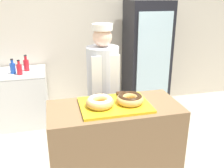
{
  "coord_description": "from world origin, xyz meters",
  "views": [
    {
      "loc": [
        -0.52,
        -2.0,
        1.93
      ],
      "look_at": [
        0.0,
        0.1,
        1.13
      ],
      "focal_mm": 40.0,
      "sensor_mm": 36.0,
      "label": 1
    }
  ],
  "objects_px": {
    "bottle_red_b": "(19,69)",
    "brownie_back_left": "(100,96)",
    "serving_tray": "(115,105)",
    "chest_freezer": "(19,98)",
    "baker_person": "(103,91)",
    "bottle_red": "(26,65)",
    "donut_chocolate_glaze": "(130,98)",
    "brownie_back_right": "(121,94)",
    "beverage_fridge": "(146,58)",
    "donut_light_glaze": "(100,102)",
    "bottle_blue_b": "(13,68)"
  },
  "relations": [
    {
      "from": "bottle_red_b",
      "to": "brownie_back_left",
      "type": "bearing_deg",
      "value": -58.49
    },
    {
      "from": "serving_tray",
      "to": "chest_freezer",
      "type": "xyz_separation_m",
      "value": [
        -1.06,
        1.73,
        -0.54
      ]
    },
    {
      "from": "baker_person",
      "to": "bottle_red",
      "type": "height_order",
      "value": "baker_person"
    },
    {
      "from": "donut_chocolate_glaze",
      "to": "serving_tray",
      "type": "bearing_deg",
      "value": 171.87
    },
    {
      "from": "brownie_back_right",
      "to": "serving_tray",
      "type": "bearing_deg",
      "value": -122.2
    },
    {
      "from": "bottle_red",
      "to": "bottle_red_b",
      "type": "distance_m",
      "value": 0.19
    },
    {
      "from": "brownie_back_right",
      "to": "chest_freezer",
      "type": "xyz_separation_m",
      "value": [
        -1.17,
        1.56,
        -0.57
      ]
    },
    {
      "from": "serving_tray",
      "to": "beverage_fridge",
      "type": "bearing_deg",
      "value": 60.26
    },
    {
      "from": "baker_person",
      "to": "donut_light_glaze",
      "type": "bearing_deg",
      "value": -104.32
    },
    {
      "from": "donut_chocolate_glaze",
      "to": "bottle_blue_b",
      "type": "height_order",
      "value": "donut_chocolate_glaze"
    },
    {
      "from": "bottle_red",
      "to": "serving_tray",
      "type": "bearing_deg",
      "value": -63.09
    },
    {
      "from": "bottle_blue_b",
      "to": "brownie_back_right",
      "type": "bearing_deg",
      "value": -51.91
    },
    {
      "from": "baker_person",
      "to": "bottle_red",
      "type": "distance_m",
      "value": 1.46
    },
    {
      "from": "donut_light_glaze",
      "to": "brownie_back_left",
      "type": "distance_m",
      "value": 0.19
    },
    {
      "from": "brownie_back_right",
      "to": "chest_freezer",
      "type": "height_order",
      "value": "brownie_back_right"
    },
    {
      "from": "donut_light_glaze",
      "to": "bottle_red_b",
      "type": "relative_size",
      "value": 1.16
    },
    {
      "from": "donut_light_glaze",
      "to": "brownie_back_left",
      "type": "bearing_deg",
      "value": 79.99
    },
    {
      "from": "donut_light_glaze",
      "to": "brownie_back_left",
      "type": "height_order",
      "value": "donut_light_glaze"
    },
    {
      "from": "donut_light_glaze",
      "to": "brownie_back_left",
      "type": "xyz_separation_m",
      "value": [
        0.03,
        0.19,
        -0.03
      ]
    },
    {
      "from": "bottle_red",
      "to": "bottle_red_b",
      "type": "relative_size",
      "value": 1.11
    },
    {
      "from": "brownie_back_left",
      "to": "bottle_red_b",
      "type": "bearing_deg",
      "value": 121.51
    },
    {
      "from": "baker_person",
      "to": "bottle_red_b",
      "type": "xyz_separation_m",
      "value": [
        -1.01,
        0.96,
        0.05
      ]
    },
    {
      "from": "brownie_back_right",
      "to": "bottle_red_b",
      "type": "distance_m",
      "value": 1.79
    },
    {
      "from": "brownie_back_left",
      "to": "bottle_red",
      "type": "bearing_deg",
      "value": 116.32
    },
    {
      "from": "donut_chocolate_glaze",
      "to": "bottle_blue_b",
      "type": "relative_size",
      "value": 1.16
    },
    {
      "from": "brownie_back_left",
      "to": "beverage_fridge",
      "type": "height_order",
      "value": "beverage_fridge"
    },
    {
      "from": "bottle_red_b",
      "to": "brownie_back_right",
      "type": "bearing_deg",
      "value": -52.68
    },
    {
      "from": "donut_chocolate_glaze",
      "to": "chest_freezer",
      "type": "height_order",
      "value": "donut_chocolate_glaze"
    },
    {
      "from": "donut_chocolate_glaze",
      "to": "beverage_fridge",
      "type": "relative_size",
      "value": 0.14
    },
    {
      "from": "bottle_red",
      "to": "bottle_red_b",
      "type": "bearing_deg",
      "value": -115.45
    },
    {
      "from": "serving_tray",
      "to": "brownie_back_right",
      "type": "relative_size",
      "value": 8.46
    },
    {
      "from": "bottle_blue_b",
      "to": "serving_tray",
      "type": "bearing_deg",
      "value": -57.32
    },
    {
      "from": "donut_chocolate_glaze",
      "to": "baker_person",
      "type": "bearing_deg",
      "value": 99.8
    },
    {
      "from": "serving_tray",
      "to": "brownie_back_right",
      "type": "bearing_deg",
      "value": 57.8
    },
    {
      "from": "donut_chocolate_glaze",
      "to": "bottle_red",
      "type": "relative_size",
      "value": 1.04
    },
    {
      "from": "brownie_back_right",
      "to": "beverage_fridge",
      "type": "relative_size",
      "value": 0.04
    },
    {
      "from": "brownie_back_right",
      "to": "baker_person",
      "type": "distance_m",
      "value": 0.49
    },
    {
      "from": "brownie_back_right",
      "to": "donut_chocolate_glaze",
      "type": "bearing_deg",
      "value": -79.99
    },
    {
      "from": "donut_chocolate_glaze",
      "to": "brownie_back_left",
      "type": "height_order",
      "value": "donut_chocolate_glaze"
    },
    {
      "from": "beverage_fridge",
      "to": "bottle_red",
      "type": "bearing_deg",
      "value": 178.76
    },
    {
      "from": "brownie_back_left",
      "to": "baker_person",
      "type": "distance_m",
      "value": 0.5
    },
    {
      "from": "bottle_blue_b",
      "to": "beverage_fridge",
      "type": "bearing_deg",
      "value": 1.31
    },
    {
      "from": "bottle_red_b",
      "to": "baker_person",
      "type": "bearing_deg",
      "value": -43.66
    },
    {
      "from": "baker_person",
      "to": "brownie_back_right",
      "type": "bearing_deg",
      "value": -80.29
    },
    {
      "from": "donut_chocolate_glaze",
      "to": "brownie_back_right",
      "type": "height_order",
      "value": "donut_chocolate_glaze"
    },
    {
      "from": "bottle_red",
      "to": "bottle_blue_b",
      "type": "xyz_separation_m",
      "value": [
        -0.18,
        -0.09,
        -0.01
      ]
    },
    {
      "from": "donut_light_glaze",
      "to": "baker_person",
      "type": "xyz_separation_m",
      "value": [
        0.17,
        0.65,
        -0.17
      ]
    },
    {
      "from": "brownie_back_right",
      "to": "chest_freezer",
      "type": "relative_size",
      "value": 0.09
    },
    {
      "from": "brownie_back_right",
      "to": "bottle_red",
      "type": "height_order",
      "value": "bottle_red"
    },
    {
      "from": "donut_light_glaze",
      "to": "bottle_blue_b",
      "type": "bearing_deg",
      "value": 118.89
    }
  ]
}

